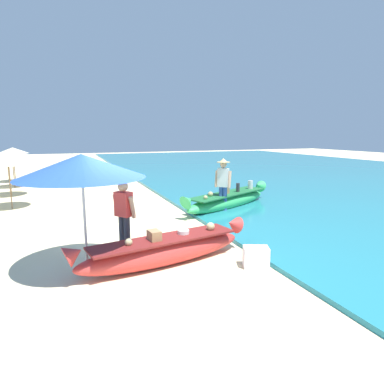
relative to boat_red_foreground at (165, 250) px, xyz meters
name	(u,v)px	position (x,y,z in m)	size (l,w,h in m)	color
ground_plane	(151,255)	(-0.13, 0.62, -0.31)	(80.00, 80.00, 0.00)	beige
sea	(345,177)	(13.95, 8.62, -0.26)	(24.00, 56.00, 0.10)	teal
boat_red_foreground	(165,250)	(0.00, 0.00, 0.00)	(3.98, 1.32, 0.83)	red
boat_green_midground	(228,200)	(3.57, 4.02, 0.01)	(4.32, 2.54, 0.89)	#38B760
person_vendor_hatted	(223,182)	(3.13, 3.58, 0.76)	(0.55, 0.52, 1.86)	#3D5BA8
person_tourist_customer	(124,215)	(-0.69, 0.75, 0.64)	(0.48, 0.55, 1.68)	#333842
patio_umbrella_large	(81,166)	(-1.52, 0.18, 1.76)	(2.35, 2.35, 2.30)	#B7B7BC
parasol_row_0	(7,160)	(-3.65, 6.85, 1.43)	(1.60, 1.60, 1.91)	#8E6B47
parasol_row_1	(8,156)	(-4.00, 9.50, 1.43)	(1.60, 1.60, 1.91)	#8E6B47
parasol_row_2	(12,152)	(-4.16, 12.04, 1.43)	(1.60, 1.60, 1.91)	#8E6B47
parasol_row_3	(13,150)	(-4.37, 14.13, 1.43)	(1.60, 1.60, 1.91)	#8E6B47
cooler_box	(256,257)	(1.68, -0.80, -0.11)	(0.50, 0.33, 0.42)	silver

